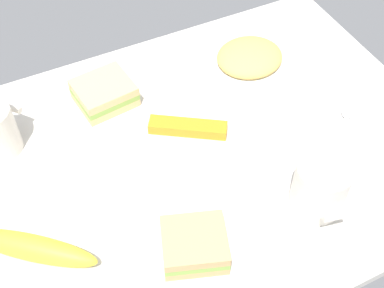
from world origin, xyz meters
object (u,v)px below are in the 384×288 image
coffee_mug_milky (320,186)px  sandwich_main (194,245)px  banana (32,248)px  plate_of_food (249,60)px  sandwich_side (104,93)px  snack_bar (188,128)px  spoon (346,120)px

coffee_mug_milky → sandwich_main: 21.47cm
coffee_mug_milky → banana: (-42.87, 10.86, -2.83)cm
sandwich_main → plate_of_food: bearing=49.1°
sandwich_side → banana: 32.89cm
coffee_mug_milky → snack_bar: bearing=116.9°
coffee_mug_milky → sandwich_main: coffee_mug_milky is taller
plate_of_food → sandwich_main: size_ratio=1.77×
coffee_mug_milky → sandwich_side: (-22.36, 36.57, -2.62)cm
sandwich_main → spoon: bearing=17.8°
sandwich_side → snack_bar: (10.71, -13.63, -1.20)cm
sandwich_main → spoon: 38.48cm
plate_of_food → spoon: bearing=-68.4°
sandwich_side → spoon: size_ratio=1.12×
plate_of_food → banana: size_ratio=1.14×
sandwich_side → plate_of_food: bearing=-6.2°
spoon → sandwich_side: bearing=147.4°
sandwich_side → spoon: 44.76cm
coffee_mug_milky → snack_bar: 26.01cm
sandwich_side → banana: size_ratio=0.61×
banana → spoon: (58.17, 1.58, -1.61)cm
coffee_mug_milky → snack_bar: (-11.65, 22.94, -3.82)cm
banana → snack_bar: banana is taller
sandwich_main → snack_bar: bearing=66.5°
plate_of_food → snack_bar: plate_of_food is taller
sandwich_side → banana: (-20.51, -25.71, -0.21)cm
coffee_mug_milky → spoon: coffee_mug_milky is taller
banana → spoon: size_ratio=1.83×
coffee_mug_milky → sandwich_side: coffee_mug_milky is taller
plate_of_food → sandwich_side: bearing=173.8°
snack_bar → banana: bearing=-126.0°
banana → snack_bar: 33.49cm
sandwich_main → coffee_mug_milky: bearing=-1.9°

